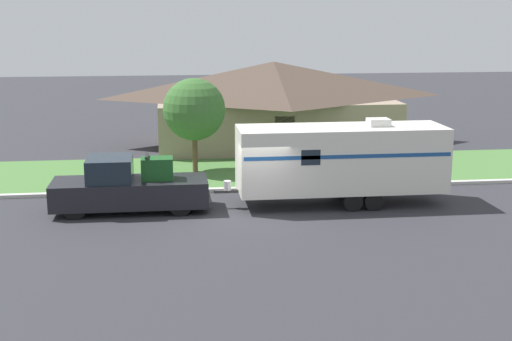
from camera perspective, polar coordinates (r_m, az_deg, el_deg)
name	(u,v)px	position (r m, az deg, el deg)	size (l,w,h in m)	color
ground_plane	(256,216)	(25.71, -0.04, -3.65)	(120.00, 120.00, 0.00)	#2D2D33
curb_strip	(244,189)	(29.29, -0.94, -1.49)	(80.00, 0.30, 0.14)	beige
lawn_strip	(236,171)	(32.83, -1.63, -0.06)	(80.00, 7.00, 0.03)	#477538
house_across_street	(273,102)	(39.48, 1.40, 5.53)	(13.61, 8.47, 4.56)	gray
pickup_truck	(128,187)	(26.53, -10.17, -1.34)	(5.77, 2.05, 2.10)	black
travel_trailer	(341,159)	(27.07, 6.83, 0.95)	(8.72, 2.38, 3.27)	black
mailbox	(379,158)	(31.20, 9.84, 0.96)	(0.48, 0.20, 1.31)	brown
tree_in_yard	(194,110)	(32.33, -4.97, 4.88)	(2.82, 2.82, 4.31)	brown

